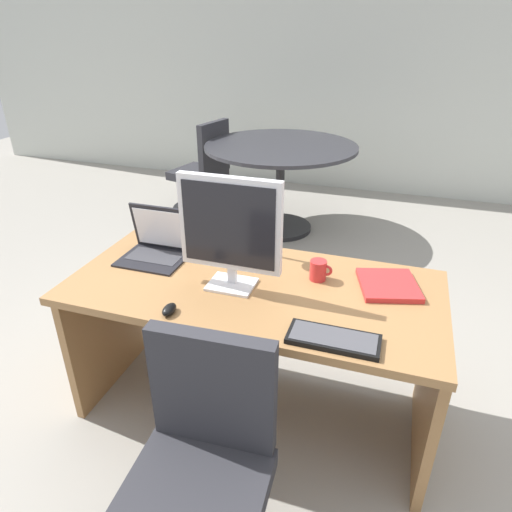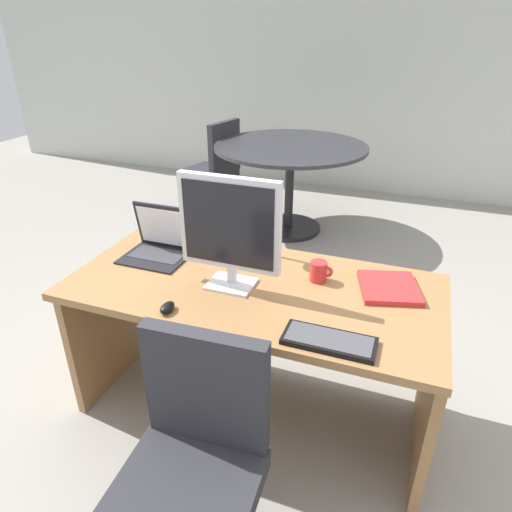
% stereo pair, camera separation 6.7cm
% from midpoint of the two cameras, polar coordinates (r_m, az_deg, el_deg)
% --- Properties ---
extents(ground, '(12.00, 12.00, 0.00)m').
position_cam_midpoint_polar(ground, '(3.62, 8.61, -2.06)').
color(ground, gray).
extents(back_wall, '(10.00, 0.10, 2.80)m').
position_cam_midpoint_polar(back_wall, '(5.34, 15.29, 22.58)').
color(back_wall, silver).
rests_on(back_wall, ground).
extents(desk, '(1.63, 0.78, 0.73)m').
position_cam_midpoint_polar(desk, '(2.15, 1.00, -7.77)').
color(desk, '#9E7042').
rests_on(desk, ground).
extents(monitor, '(0.44, 0.16, 0.49)m').
position_cam_midpoint_polar(monitor, '(1.86, -2.32, 3.58)').
color(monitor, silver).
rests_on(monitor, desk).
extents(laptop, '(0.31, 0.26, 0.25)m').
position_cam_midpoint_polar(laptop, '(2.27, -11.12, 2.05)').
color(laptop, black).
rests_on(laptop, desk).
extents(keyboard, '(0.33, 0.14, 0.02)m').
position_cam_midpoint_polar(keyboard, '(1.67, 10.35, -10.47)').
color(keyboard, black).
rests_on(keyboard, desk).
extents(mouse, '(0.05, 0.08, 0.04)m').
position_cam_midpoint_polar(mouse, '(1.84, -10.08, -6.43)').
color(mouse, black).
rests_on(mouse, desk).
extents(desk_lamp, '(0.12, 0.14, 0.39)m').
position_cam_midpoint_polar(desk_lamp, '(2.13, 1.52, 6.90)').
color(desk_lamp, '#2D2D33').
rests_on(desk_lamp, desk).
extents(book, '(0.30, 0.32, 0.02)m').
position_cam_midpoint_polar(book, '(2.04, 17.32, -3.83)').
color(book, red).
rests_on(book, desk).
extents(coffee_mug, '(0.10, 0.07, 0.09)m').
position_cam_midpoint_polar(coffee_mug, '(2.03, 8.87, -1.93)').
color(coffee_mug, red).
rests_on(coffee_mug, desk).
extents(office_chair, '(0.56, 0.56, 0.88)m').
position_cam_midpoint_polar(office_chair, '(1.74, -6.79, -26.99)').
color(office_chair, black).
rests_on(office_chair, ground).
extents(meeting_table, '(1.35, 1.35, 0.81)m').
position_cam_midpoint_polar(meeting_table, '(4.14, 4.79, 11.17)').
color(meeting_table, black).
rests_on(meeting_table, ground).
extents(meeting_chair_near, '(0.57, 0.56, 0.93)m').
position_cam_midpoint_polar(meeting_chair_near, '(4.68, -4.96, 9.93)').
color(meeting_chair_near, black).
rests_on(meeting_chair_near, ground).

